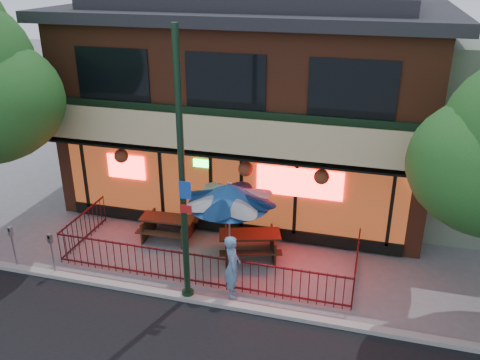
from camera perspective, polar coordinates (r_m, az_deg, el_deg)
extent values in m
plane|color=gray|center=(14.15, -5.27, -12.05)|extent=(80.00, 80.00, 0.00)
cube|color=#999993|center=(13.74, -6.02, -13.00)|extent=(80.00, 0.25, 0.12)
cube|color=brown|center=(19.07, 1.97, 8.40)|extent=(12.00, 8.00, 6.50)
cube|color=#59230F|center=(15.95, -1.52, -0.79)|extent=(11.00, 0.06, 2.60)
cube|color=#FF0C0C|center=(15.23, 6.69, -0.31)|extent=(2.60, 0.04, 0.90)
cube|color=#FF0C0C|center=(16.98, -12.66, 1.45)|extent=(1.30, 0.04, 0.80)
cube|color=tan|center=(14.83, -2.14, 5.18)|extent=(12.20, 1.33, 1.26)
cube|color=black|center=(16.29, -14.11, 11.45)|extent=(2.40, 0.06, 1.60)
cube|color=black|center=(14.89, -1.66, 11.05)|extent=(2.40, 0.06, 1.60)
cube|color=black|center=(14.28, 12.52, 9.97)|extent=(2.40, 0.06, 1.60)
cube|color=black|center=(16.54, -1.50, -5.26)|extent=(11.00, 0.12, 0.40)
cube|color=#FFC672|center=(14.91, 19.32, -0.19)|extent=(0.18, 0.18, 0.32)
cube|color=#3D0D12|center=(13.78, -5.12, -8.37)|extent=(8.40, 0.04, 0.04)
cube|color=#3D0D12|center=(14.24, -5.00, -11.21)|extent=(8.40, 0.04, 0.04)
cube|color=#3D0D12|center=(16.54, -17.33, -3.68)|extent=(0.04, 2.60, 0.04)
cube|color=#3D0D12|center=(14.20, 13.05, -7.90)|extent=(0.04, 2.60, 0.04)
cylinder|color=#3D0D12|center=(14.02, -5.05, -9.93)|extent=(0.02, 0.02, 1.00)
cylinder|color=black|center=(12.12, -6.53, 0.49)|extent=(0.16, 0.16, 7.00)
cylinder|color=black|center=(13.79, -5.87, -12.63)|extent=(0.32, 0.32, 0.20)
cube|color=#194CB2|center=(12.07, -6.19, -1.15)|extent=(0.30, 0.02, 0.45)
cube|color=red|center=(12.28, -6.09, -3.27)|extent=(0.30, 0.02, 0.22)
cube|color=#3E2616|center=(16.65, -10.24, -5.08)|extent=(0.12, 1.22, 0.70)
cube|color=#3E2616|center=(16.23, -5.91, -5.61)|extent=(0.12, 1.22, 0.70)
cube|color=#3E2616|center=(16.26, -8.17, -4.27)|extent=(1.73, 0.80, 0.06)
cube|color=#3E2616|center=(15.97, -8.74, -6.00)|extent=(1.70, 0.36, 0.05)
cube|color=#3E2616|center=(16.82, -7.52, -4.33)|extent=(1.70, 0.36, 0.05)
cube|color=black|center=(15.27, -1.55, -7.37)|extent=(0.44, 1.26, 0.74)
cube|color=black|center=(15.34, 3.75, -7.28)|extent=(0.44, 1.26, 0.74)
cube|color=black|center=(15.10, 1.11, -6.12)|extent=(1.95, 1.25, 0.06)
cube|color=black|center=(14.78, 1.21, -8.19)|extent=(1.81, 0.80, 0.05)
cube|color=black|center=(15.73, 1.01, -6.09)|extent=(1.81, 0.80, 0.05)
cylinder|color=gray|center=(14.49, -1.19, -5.35)|extent=(0.06, 0.06, 2.43)
cone|color=navy|center=(14.01, -1.23, -1.59)|extent=(2.32, 2.32, 0.61)
sphere|color=gray|center=(13.87, -1.24, -0.34)|extent=(0.11, 0.11, 0.11)
imported|color=#5C8FB9|center=(13.39, -0.86, -9.66)|extent=(0.59, 0.74, 1.76)
cylinder|color=gray|center=(15.29, -20.23, -8.27)|extent=(0.05, 0.05, 1.05)
cube|color=gray|center=(14.98, -20.57, -6.17)|extent=(0.13, 0.11, 0.27)
cube|color=black|center=(14.92, -20.71, -6.07)|extent=(0.08, 0.02, 0.10)
cylinder|color=gray|center=(16.01, -24.00, -7.36)|extent=(0.05, 0.05, 1.09)
cube|color=gray|center=(15.70, -24.39, -5.27)|extent=(0.15, 0.13, 0.28)
cube|color=black|center=(15.64, -24.54, -5.16)|extent=(0.08, 0.03, 0.10)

